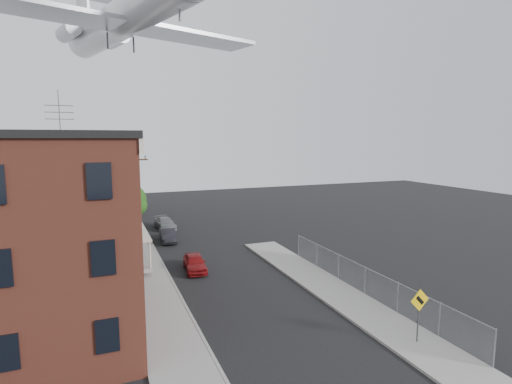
{
  "coord_description": "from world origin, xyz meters",
  "views": [
    {
      "loc": [
        -8.57,
        -15.14,
        10.0
      ],
      "look_at": [
        0.35,
        7.12,
        6.76
      ],
      "focal_mm": 28.0,
      "sensor_mm": 36.0,
      "label": 1
    }
  ],
  "objects_px": {
    "utility_pole": "(138,204)",
    "airplane": "(121,19)",
    "warning_sign": "(419,307)",
    "car_near": "(195,263)",
    "car_far": "(165,223)",
    "car_mid": "(168,235)",
    "street_tree": "(132,201)"
  },
  "relations": [
    {
      "from": "utility_pole",
      "to": "street_tree",
      "type": "xyz_separation_m",
      "value": [
        0.33,
        9.92,
        -1.22
      ]
    },
    {
      "from": "airplane",
      "to": "car_near",
      "type": "bearing_deg",
      "value": -77.39
    },
    {
      "from": "car_near",
      "to": "car_far",
      "type": "bearing_deg",
      "value": 94.63
    },
    {
      "from": "warning_sign",
      "to": "car_far",
      "type": "xyz_separation_m",
      "value": [
        -7.4,
        29.95,
        -1.26
      ]
    },
    {
      "from": "warning_sign",
      "to": "utility_pole",
      "type": "bearing_deg",
      "value": 120.48
    },
    {
      "from": "airplane",
      "to": "street_tree",
      "type": "bearing_deg",
      "value": -81.06
    },
    {
      "from": "utility_pole",
      "to": "car_mid",
      "type": "xyz_separation_m",
      "value": [
        3.16,
        5.19,
        -4.04
      ]
    },
    {
      "from": "utility_pole",
      "to": "airplane",
      "type": "relative_size",
      "value": 0.29
    },
    {
      "from": "utility_pole",
      "to": "car_near",
      "type": "distance_m",
      "value": 6.9
    },
    {
      "from": "warning_sign",
      "to": "airplane",
      "type": "relative_size",
      "value": 0.09
    },
    {
      "from": "warning_sign",
      "to": "street_tree",
      "type": "bearing_deg",
      "value": 110.58
    },
    {
      "from": "warning_sign",
      "to": "car_near",
      "type": "distance_m",
      "value": 16.63
    },
    {
      "from": "warning_sign",
      "to": "car_near",
      "type": "height_order",
      "value": "warning_sign"
    },
    {
      "from": "street_tree",
      "to": "car_near",
      "type": "height_order",
      "value": "street_tree"
    },
    {
      "from": "street_tree",
      "to": "utility_pole",
      "type": "bearing_deg",
      "value": -91.89
    },
    {
      "from": "utility_pole",
      "to": "car_mid",
      "type": "relative_size",
      "value": 2.33
    },
    {
      "from": "utility_pole",
      "to": "airplane",
      "type": "bearing_deg",
      "value": 89.4
    },
    {
      "from": "car_near",
      "to": "airplane",
      "type": "bearing_deg",
      "value": 108.01
    },
    {
      "from": "warning_sign",
      "to": "car_mid",
      "type": "bearing_deg",
      "value": 108.36
    },
    {
      "from": "utility_pole",
      "to": "car_near",
      "type": "bearing_deg",
      "value": -50.06
    },
    {
      "from": "utility_pole",
      "to": "car_mid",
      "type": "height_order",
      "value": "utility_pole"
    },
    {
      "from": "street_tree",
      "to": "car_near",
      "type": "xyz_separation_m",
      "value": [
        3.27,
        -14.22,
        -2.8
      ]
    },
    {
      "from": "airplane",
      "to": "car_mid",
      "type": "bearing_deg",
      "value": -63.33
    },
    {
      "from": "street_tree",
      "to": "car_mid",
      "type": "relative_size",
      "value": 1.34
    },
    {
      "from": "car_near",
      "to": "airplane",
      "type": "height_order",
      "value": "airplane"
    },
    {
      "from": "warning_sign",
      "to": "street_tree",
      "type": "relative_size",
      "value": 0.54
    },
    {
      "from": "car_near",
      "to": "car_far",
      "type": "xyz_separation_m",
      "value": [
        0.21,
        15.21,
        -0.03
      ]
    },
    {
      "from": "warning_sign",
      "to": "car_near",
      "type": "bearing_deg",
      "value": 117.3
    },
    {
      "from": "utility_pole",
      "to": "car_mid",
      "type": "distance_m",
      "value": 7.3
    },
    {
      "from": "car_near",
      "to": "utility_pole",
      "type": "bearing_deg",
      "value": 135.35
    },
    {
      "from": "car_mid",
      "to": "utility_pole",
      "type": "bearing_deg",
      "value": -118.41
    },
    {
      "from": "car_far",
      "to": "car_near",
      "type": "bearing_deg",
      "value": -96.63
    }
  ]
}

